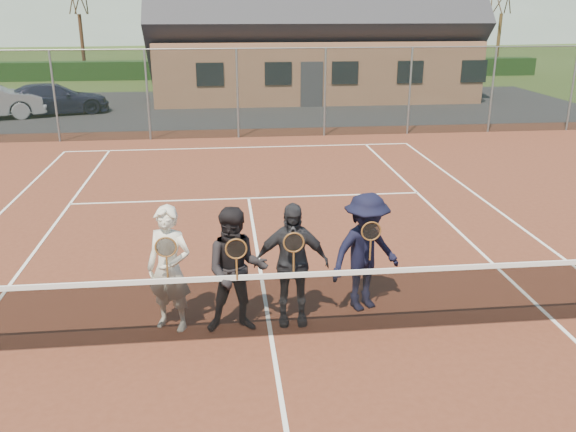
% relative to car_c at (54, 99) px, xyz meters
% --- Properties ---
extents(ground, '(220.00, 220.00, 0.00)m').
position_rel_car_c_xyz_m(ground, '(7.52, 0.74, -0.64)').
color(ground, '#2F4418').
rests_on(ground, ground).
extents(court_surface, '(30.00, 30.00, 0.02)m').
position_rel_car_c_xyz_m(court_surface, '(7.52, -19.26, -0.63)').
color(court_surface, '#562819').
rests_on(court_surface, ground).
extents(tarmac_carpark, '(40.00, 12.00, 0.01)m').
position_rel_car_c_xyz_m(tarmac_carpark, '(3.52, 0.74, -0.63)').
color(tarmac_carpark, black).
rests_on(tarmac_carpark, ground).
extents(hedge_row, '(40.00, 1.20, 1.10)m').
position_rel_car_c_xyz_m(hedge_row, '(7.52, 12.74, -0.09)').
color(hedge_row, black).
rests_on(hedge_row, ground).
extents(car_c, '(4.73, 3.07, 1.28)m').
position_rel_car_c_xyz_m(car_c, '(0.00, 0.00, 0.00)').
color(car_c, '#181931').
rests_on(car_c, ground).
extents(court_markings, '(11.03, 23.83, 0.01)m').
position_rel_car_c_xyz_m(court_markings, '(7.52, -19.26, -0.61)').
color(court_markings, white).
rests_on(court_markings, court_surface).
extents(tennis_net, '(11.68, 0.08, 1.10)m').
position_rel_car_c_xyz_m(tennis_net, '(7.52, -19.26, -0.10)').
color(tennis_net, slate).
rests_on(tennis_net, ground).
extents(perimeter_fence, '(30.07, 0.07, 3.02)m').
position_rel_car_c_xyz_m(perimeter_fence, '(7.52, -5.76, 0.89)').
color(perimeter_fence, slate).
rests_on(perimeter_fence, ground).
extents(clubhouse, '(15.60, 8.20, 7.70)m').
position_rel_car_c_xyz_m(clubhouse, '(11.52, 4.74, 3.35)').
color(clubhouse, '#9E6B4C').
rests_on(clubhouse, ground).
extents(player_a, '(0.77, 0.66, 1.80)m').
position_rel_car_c_xyz_m(player_a, '(6.16, -18.85, 0.28)').
color(player_a, white).
rests_on(player_a, court_surface).
extents(player_b, '(0.89, 0.70, 1.80)m').
position_rel_car_c_xyz_m(player_b, '(7.07, -19.01, 0.28)').
color(player_b, black).
rests_on(player_b, court_surface).
extents(player_c, '(1.08, 0.54, 1.80)m').
position_rel_car_c_xyz_m(player_c, '(7.85, -18.86, 0.28)').
color(player_c, '#25252A').
rests_on(player_c, court_surface).
extents(player_d, '(1.33, 1.07, 1.80)m').
position_rel_car_c_xyz_m(player_d, '(8.98, -18.55, 0.28)').
color(player_d, black).
rests_on(player_d, court_surface).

